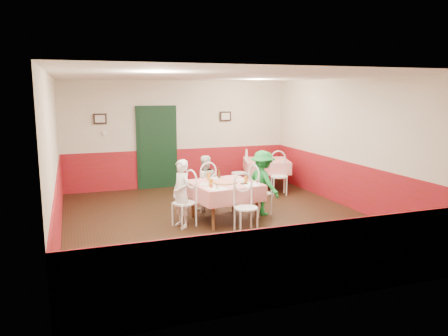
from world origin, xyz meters
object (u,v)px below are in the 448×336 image
object	(u,v)px
chair_second_a	(240,173)
wallet	(244,184)
beer_bottle	(219,173)
main_table	(224,202)
glass_a	(211,183)
chair_right	(260,193)
diner_right	(263,183)
second_table	(266,174)
glass_b	(246,179)
chair_near	(246,208)
glass_c	(209,176)
pizza	(225,182)
chair_left	(184,203)
chair_far	(205,189)
diner_far	(204,183)
chair_second_b	(279,177)
diner_left	(181,194)

from	to	relation	value
chair_second_a	wallet	bearing A→B (deg)	-3.46
beer_bottle	wallet	distance (m)	0.75
main_table	glass_a	size ratio (longest dim) A/B	7.97
wallet	chair_second_a	bearing A→B (deg)	61.77
chair_right	diner_right	bearing A→B (deg)	-93.57
second_table	glass_b	world-z (taller)	glass_b
chair_second_a	chair_right	bearing A→B (deg)	5.77
chair_near	glass_b	xyz separation A→B (m)	(0.27, 0.69, 0.38)
glass_c	diner_right	xyz separation A→B (m)	(1.08, -0.27, -0.16)
chair_right	chair_near	world-z (taller)	same
second_table	chair_second_a	distance (m)	0.75
chair_second_a	glass_c	size ratio (longest dim) A/B	6.57
pizza	chair_left	bearing A→B (deg)	-174.61
beer_bottle	wallet	xyz separation A→B (m)	(0.27, -0.69, -0.09)
glass_b	wallet	xyz separation A→B (m)	(-0.08, -0.11, -0.05)
chair_left	chair_near	bearing A→B (deg)	32.62
chair_far	glass_b	bearing A→B (deg)	113.56
pizza	diner_far	xyz separation A→B (m)	(-0.14, 0.93, -0.18)
wallet	diner_right	xyz separation A→B (m)	(0.58, 0.39, -0.11)
chair_second_a	diner_far	bearing A→B (deg)	-27.09
chair_left	diner_right	world-z (taller)	diner_right
second_table	chair_left	size ratio (longest dim) A/B	1.24
pizza	diner_far	distance (m)	0.96
chair_second_a	chair_far	bearing A→B (deg)	-25.99
glass_b	chair_second_b	bearing A→B (deg)	47.56
glass_a	beer_bottle	size ratio (longest dim) A/B	0.74
chair_far	glass_c	xyz separation A→B (m)	(-0.07, -0.44, 0.38)
chair_right	diner_left	size ratio (longest dim) A/B	0.70
chair_left	beer_bottle	xyz separation A→B (m)	(0.88, 0.55, 0.41)
chair_left	glass_a	distance (m)	0.64
pizza	chair_second_b	bearing A→B (deg)	39.49
pizza	wallet	distance (m)	0.38
diner_left	diner_right	distance (m)	1.80
pizza	diner_right	distance (m)	0.91
diner_right	main_table	bearing A→B (deg)	81.34
chair_right	chair_second_b	xyz separation A→B (m)	(1.17, 1.48, 0.00)
second_table	chair_second_a	size ratio (longest dim) A/B	1.24
chair_second_a	diner_far	world-z (taller)	diner_far
chair_far	diner_left	bearing A→B (deg)	47.60
diner_far	chair_near	bearing A→B (deg)	100.69
chair_far	glass_b	xyz separation A→B (m)	(0.52, -1.00, 0.38)
chair_near	wallet	size ratio (longest dim) A/B	8.18
chair_second_a	diner_left	world-z (taller)	diner_left
chair_second_a	beer_bottle	world-z (taller)	beer_bottle
chair_near	diner_far	bearing A→B (deg)	100.32
chair_near	diner_right	xyz separation A→B (m)	(0.77, 0.97, 0.22)
chair_left	diner_far	distance (m)	1.25
chair_second_b	glass_a	size ratio (longest dim) A/B	5.88
diner_far	diner_right	size ratio (longest dim) A/B	0.89
diner_right	chair_left	bearing A→B (deg)	81.34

